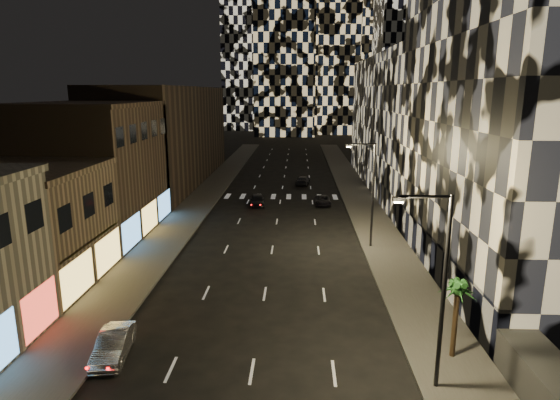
# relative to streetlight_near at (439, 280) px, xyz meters

# --- Properties ---
(sidewalk_left) EXTENTS (4.00, 120.00, 0.15)m
(sidewalk_left) POSITION_rel_streetlight_near_xyz_m (-18.35, 40.00, -5.28)
(sidewalk_left) COLOR #47443F
(sidewalk_left) RESTS_ON ground
(sidewalk_right) EXTENTS (4.00, 120.00, 0.15)m
(sidewalk_right) POSITION_rel_streetlight_near_xyz_m (1.65, 40.00, -5.28)
(sidewalk_right) COLOR #47443F
(sidewalk_right) RESTS_ON ground
(curb_left) EXTENTS (0.20, 120.00, 0.15)m
(curb_left) POSITION_rel_streetlight_near_xyz_m (-16.25, 40.00, -5.28)
(curb_left) COLOR #4C4C47
(curb_left) RESTS_ON ground
(curb_right) EXTENTS (0.20, 120.00, 0.15)m
(curb_right) POSITION_rel_streetlight_near_xyz_m (-0.45, 40.00, -5.28)
(curb_right) COLOR #4C4C47
(curb_right) RESTS_ON ground
(retail_tan) EXTENTS (10.00, 10.00, 8.00)m
(retail_tan) POSITION_rel_streetlight_near_xyz_m (-25.35, 11.00, -1.35)
(retail_tan) COLOR #7B6249
(retail_tan) RESTS_ON ground
(retail_brown) EXTENTS (10.00, 15.00, 12.00)m
(retail_brown) POSITION_rel_streetlight_near_xyz_m (-25.35, 23.50, 0.65)
(retail_brown) COLOR #4A3A2A
(retail_brown) RESTS_ON ground
(retail_filler_left) EXTENTS (10.00, 40.00, 14.00)m
(retail_filler_left) POSITION_rel_streetlight_near_xyz_m (-25.35, 50.00, 1.65)
(retail_filler_left) COLOR #4A3A2A
(retail_filler_left) RESTS_ON ground
(midrise_right) EXTENTS (16.00, 25.00, 22.00)m
(midrise_right) POSITION_rel_streetlight_near_xyz_m (11.65, 14.50, 5.65)
(midrise_right) COLOR #232326
(midrise_right) RESTS_ON ground
(midrise_base) EXTENTS (0.60, 25.00, 3.00)m
(midrise_base) POSITION_rel_streetlight_near_xyz_m (3.95, 14.50, -3.85)
(midrise_base) COLOR #383838
(midrise_base) RESTS_ON ground
(plinth_right) EXTENTS (2.00, 8.00, 2.00)m
(plinth_right) POSITION_rel_streetlight_near_xyz_m (4.65, -2.00, -4.35)
(plinth_right) COLOR #383838
(plinth_right) RESTS_ON ground
(midrise_filler_right) EXTENTS (16.00, 40.00, 18.00)m
(midrise_filler_right) POSITION_rel_streetlight_near_xyz_m (11.65, 47.00, 3.65)
(midrise_filler_right) COLOR #232326
(midrise_filler_right) RESTS_ON ground
(streetlight_near) EXTENTS (2.55, 0.25, 9.00)m
(streetlight_near) POSITION_rel_streetlight_near_xyz_m (0.00, 0.00, 0.00)
(streetlight_near) COLOR black
(streetlight_near) RESTS_ON sidewalk_right
(streetlight_far) EXTENTS (2.55, 0.25, 9.00)m
(streetlight_far) POSITION_rel_streetlight_near_xyz_m (0.00, 20.00, 0.00)
(streetlight_far) COLOR black
(streetlight_far) RESTS_ON sidewalk_right
(car_silver_parked) EXTENTS (1.89, 4.24, 1.35)m
(car_silver_parked) POSITION_rel_streetlight_near_xyz_m (-15.55, 2.03, -4.68)
(car_silver_parked) COLOR #A0A0A5
(car_silver_parked) RESTS_ON ground
(car_dark_midlane) EXTENTS (2.04, 4.23, 1.39)m
(car_dark_midlane) POSITION_rel_streetlight_near_xyz_m (-10.99, 34.79, -4.66)
(car_dark_midlane) COLOR black
(car_dark_midlane) RESTS_ON ground
(car_dark_oncoming) EXTENTS (2.23, 4.45, 1.24)m
(car_dark_oncoming) POSITION_rel_streetlight_near_xyz_m (-5.43, 48.09, -4.73)
(car_dark_oncoming) COLOR black
(car_dark_oncoming) RESTS_ON ground
(car_dark_rightlane) EXTENTS (1.88, 3.98, 1.10)m
(car_dark_rightlane) POSITION_rel_streetlight_near_xyz_m (-3.17, 35.58, -4.80)
(car_dark_rightlane) COLOR black
(car_dark_rightlane) RESTS_ON ground
(palm_tree) EXTENTS (2.11, 2.08, 4.13)m
(palm_tree) POSITION_rel_streetlight_near_xyz_m (1.78, 2.56, -1.80)
(palm_tree) COLOR #47331E
(palm_tree) RESTS_ON sidewalk_right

